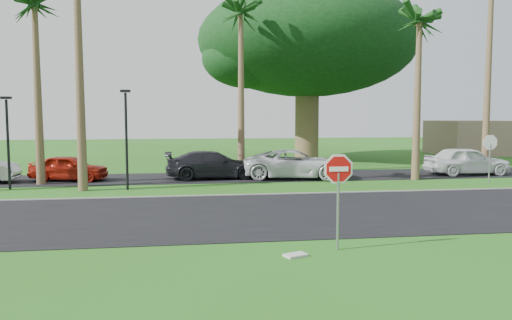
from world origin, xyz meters
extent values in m
plane|color=#285214|center=(0.00, 0.00, 0.00)|extent=(120.00, 120.00, 0.00)
cube|color=black|center=(0.00, 2.00, 0.01)|extent=(120.00, 8.00, 0.02)
cube|color=black|center=(0.00, 12.50, 0.01)|extent=(120.00, 5.00, 0.02)
cube|color=gray|center=(0.00, 6.05, 0.03)|extent=(120.00, 0.12, 0.06)
cylinder|color=gray|center=(0.50, -3.00, 1.00)|extent=(0.07, 0.07, 2.00)
cylinder|color=white|center=(0.50, -3.00, 2.10)|extent=(1.05, 0.02, 1.05)
cylinder|color=red|center=(0.50, -3.00, 2.10)|extent=(0.90, 0.02, 0.90)
cube|color=white|center=(0.50, -3.00, 2.10)|extent=(0.50, 0.02, 0.12)
cylinder|color=gray|center=(12.00, 8.00, 1.00)|extent=(0.07, 0.07, 2.00)
cylinder|color=white|center=(12.00, 8.00, 2.10)|extent=(1.05, 0.02, 1.05)
cylinder|color=red|center=(12.00, 8.00, 2.10)|extent=(0.90, 0.02, 0.90)
cube|color=white|center=(12.00, 8.00, 2.10)|extent=(0.50, 0.02, 0.12)
cone|color=brown|center=(-10.50, 11.00, 4.50)|extent=(0.44, 0.44, 9.00)
cone|color=brown|center=(-8.00, 8.50, 5.75)|extent=(0.44, 0.44, 11.50)
cone|color=brown|center=(0.00, 14.00, 4.75)|extent=(0.44, 0.44, 9.50)
cone|color=brown|center=(9.00, 10.00, 4.25)|extent=(0.44, 0.44, 8.50)
cone|color=brown|center=(15.00, 13.00, 6.00)|extent=(0.44, 0.44, 12.00)
cylinder|color=brown|center=(6.00, 22.00, 3.00)|extent=(1.80, 1.80, 6.00)
ellipsoid|color=black|center=(6.00, 22.00, 9.00)|extent=(16.50, 16.50, 8.25)
cylinder|color=black|center=(-11.50, 9.50, 2.10)|extent=(0.12, 0.12, 4.20)
cube|color=black|center=(-11.50, 9.50, 4.28)|extent=(0.45, 0.25, 0.12)
cylinder|color=black|center=(-6.00, 8.50, 2.25)|extent=(0.12, 0.12, 4.50)
cube|color=black|center=(-6.00, 8.50, 4.58)|extent=(0.45, 0.25, 0.12)
cube|color=gray|center=(24.00, 26.00, 1.50)|extent=(10.00, 6.00, 3.00)
imported|color=#9B1A0C|center=(-9.38, 12.17, 0.68)|extent=(4.20, 2.23, 1.36)
imported|color=black|center=(-1.79, 11.99, 0.75)|extent=(5.22, 2.19, 1.50)
imported|color=silver|center=(2.67, 11.40, 0.79)|extent=(6.01, 3.51, 1.57)
imported|color=white|center=(12.97, 11.62, 0.81)|extent=(4.83, 2.05, 1.63)
cube|color=#A9A9A1|center=(-0.71, -3.45, 0.03)|extent=(0.64, 0.53, 0.06)
camera|label=1|loc=(-3.43, -15.20, 3.46)|focal=35.00mm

